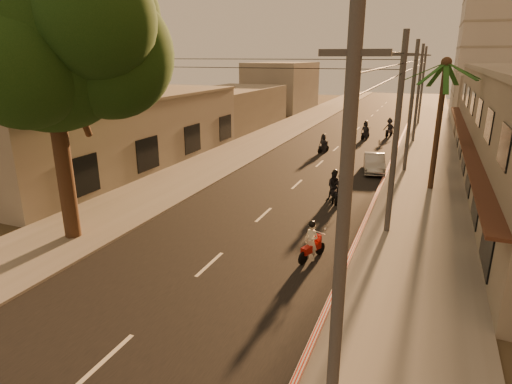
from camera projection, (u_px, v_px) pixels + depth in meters
ground at (183, 289)px, 15.29m from camera, size 160.00×160.00×0.00m
road at (320, 164)px, 32.94m from camera, size 10.00×140.00×0.02m
sidewalk_right at (423, 173)px, 30.24m from camera, size 5.00×140.00×0.12m
sidewalk_left at (231, 155)px, 35.61m from camera, size 5.00×140.00×0.12m
curb_stripe at (380, 188)px, 26.67m from camera, size 0.20×60.00×0.20m
left_building at (118, 131)px, 31.86m from camera, size 8.20×24.20×5.20m
broadleaf_tree at (57, 42)px, 16.97m from camera, size 9.60×8.70×12.10m
palm_tree at (445, 70)px, 24.37m from camera, size 5.00×5.00×8.20m
utility_poles at (414, 78)px, 28.74m from camera, size 1.20×48.26×9.00m
filler_right at (493, 101)px, 49.09m from camera, size 8.00×14.00×6.00m
filler_left_near at (232, 108)px, 49.64m from camera, size 8.00×14.00×4.40m
filler_left_far at (282, 86)px, 65.14m from camera, size 8.00×14.00×7.00m
scooter_red at (312, 242)px, 17.23m from camera, size 0.93×1.67×1.72m
scooter_mid_a at (334, 186)px, 24.37m from camera, size 1.04×1.87×1.84m
scooter_mid_b at (340, 190)px, 24.03m from camera, size 1.03×1.71×1.68m
scooter_far_a at (323, 144)px, 36.50m from camera, size 1.05×1.61×1.64m
scooter_far_b at (389, 128)px, 43.82m from camera, size 1.49×1.93×1.93m
parked_car at (374, 163)px, 30.51m from camera, size 2.70×4.39×1.29m
scooter_far_c at (365, 131)px, 42.35m from camera, size 1.13×1.85×1.85m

